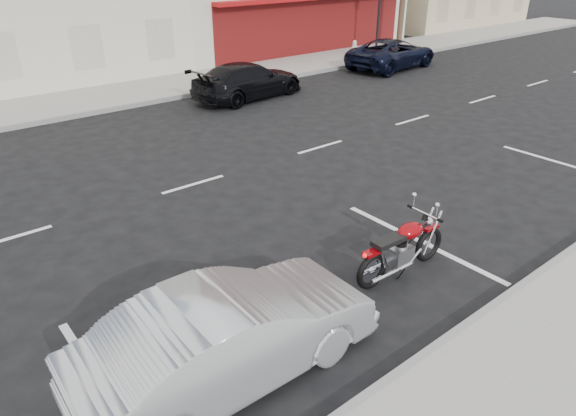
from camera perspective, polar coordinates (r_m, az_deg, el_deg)
name	(u,v)px	position (r m, az deg, el deg)	size (l,w,h in m)	color
ground	(262,164)	(13.15, -2.88, 4.89)	(120.00, 120.00, 0.00)	black
traffic_light	(381,2)	(27.64, 10.26, 21.60)	(0.26, 0.30, 3.80)	black
fire_hydrant	(354,47)	(26.91, 7.39, 17.29)	(0.20, 0.20, 0.72)	beige
motorcycle	(430,237)	(9.23, 15.54, -3.10)	(2.02, 0.67, 1.01)	black
sedan_silver	(230,336)	(6.56, -6.47, -13.92)	(1.38, 3.95, 1.30)	#B3B7BB
suv_far	(392,54)	(24.74, 11.51, 16.46)	(2.18, 4.73, 1.32)	black
car_far	(248,80)	(19.20, -4.45, 13.95)	(1.81, 4.44, 1.29)	black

